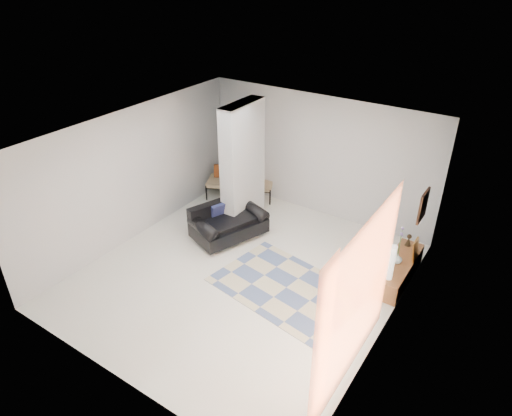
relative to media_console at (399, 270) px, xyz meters
The scene contains 17 objects.
floor 2.95m from the media_console, 148.89° to the right, with size 6.00×6.00×0.00m, color silver.
ceiling 3.92m from the media_console, 148.89° to the right, with size 6.00×6.00×0.00m, color white.
wall_back 3.16m from the media_console, 149.60° to the left, with size 6.00×6.00×0.00m, color #B4B6B9.
wall_front 5.31m from the media_console, 119.14° to the right, with size 6.00×6.00×0.00m, color #B4B6B9.
wall_left 5.61m from the media_console, 163.90° to the right, with size 6.00×6.00×0.00m, color #B4B6B9.
wall_right 1.95m from the media_console, 81.42° to the right, with size 6.00×6.00×0.00m, color #B4B6B9.
partition_column 3.81m from the media_console, behind, with size 0.35×1.20×2.80m, color #9A9EA1.
hallway_door 4.91m from the media_console, 162.70° to the left, with size 0.85×0.06×2.04m, color silver.
curtain 2.95m from the media_console, 86.80° to the right, with size 2.55×2.55×0.00m, color #FF7743.
wall_art 1.46m from the media_console, ahead, with size 0.04×0.45×0.55m, color black.
media_console is the anchor object (origin of this frame).
loveseat 3.63m from the media_console, behind, with size 1.37×1.75×0.76m.
daybed 4.60m from the media_console, 166.21° to the left, with size 1.76×1.30×0.77m.
area_rug 2.16m from the media_console, 138.96° to the right, with size 2.62×1.74×0.01m, color beige.
cylinder_lamp 0.81m from the media_console, 91.93° to the right, with size 0.12×0.12×0.68m, color white.
bronze_figurine 0.68m from the media_console, 94.80° to the left, with size 0.12×0.12×0.25m, color #312415, non-canonical shape.
vase 0.31m from the media_console, 121.31° to the right, with size 0.19×0.19×0.20m, color white.
Camera 1 is at (4.08, -5.71, 5.45)m, focal length 32.00 mm.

